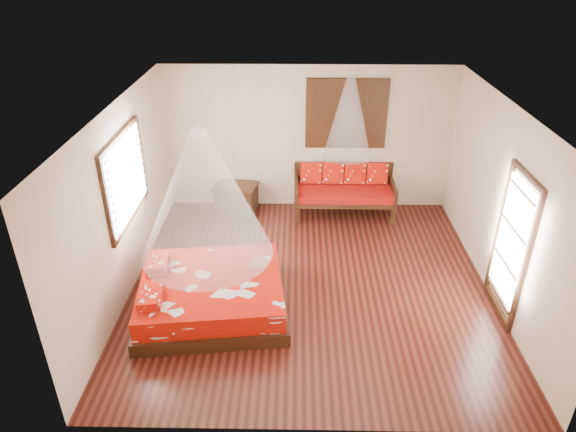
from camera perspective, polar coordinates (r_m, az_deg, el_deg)
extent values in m
cube|color=black|center=(8.15, 2.40, -7.50)|extent=(5.50, 5.50, 0.02)
cube|color=white|center=(6.89, 2.87, 11.87)|extent=(5.50, 5.50, 0.02)
cube|color=beige|center=(7.84, -18.01, 1.46)|extent=(0.02, 5.50, 2.80)
cube|color=beige|center=(7.99, 22.82, 1.10)|extent=(0.02, 5.50, 2.80)
cube|color=beige|center=(9.95, 2.26, 8.59)|extent=(5.50, 0.02, 2.80)
cube|color=beige|center=(5.11, 3.32, -12.81)|extent=(5.50, 0.02, 2.80)
cube|color=black|center=(7.67, -8.36, -9.44)|extent=(2.30, 2.12, 0.20)
cube|color=#B01105|center=(7.52, -8.49, -7.93)|extent=(2.19, 2.01, 0.30)
cube|color=#B01105|center=(7.17, -14.97, -8.58)|extent=(0.36, 0.58, 0.14)
cube|color=#B01105|center=(7.81, -14.21, -5.09)|extent=(0.36, 0.58, 0.14)
cube|color=black|center=(9.68, 1.04, 0.29)|extent=(0.08, 0.08, 0.42)
cube|color=black|center=(9.85, 11.58, 0.19)|extent=(0.08, 0.08, 0.42)
cube|color=black|center=(10.33, 1.05, 2.20)|extent=(0.08, 0.08, 0.42)
cube|color=black|center=(10.49, 10.95, 2.09)|extent=(0.08, 0.08, 0.42)
cube|color=black|center=(9.97, 6.24, 2.10)|extent=(1.92, 0.85, 0.08)
cube|color=#870407|center=(9.92, 6.27, 2.67)|extent=(1.86, 0.79, 0.14)
cube|color=black|center=(10.20, 6.16, 4.52)|extent=(1.92, 0.06, 0.55)
cube|color=black|center=(9.86, 0.94, 2.99)|extent=(0.06, 0.85, 0.30)
cube|color=black|center=(10.03, 11.54, 2.85)|extent=(0.06, 0.85, 0.30)
cube|color=#B01105|center=(10.01, 2.57, 4.78)|extent=(0.41, 0.20, 0.42)
cube|color=#B01105|center=(10.03, 5.02, 4.75)|extent=(0.41, 0.20, 0.42)
cube|color=#B01105|center=(10.07, 7.45, 4.71)|extent=(0.41, 0.20, 0.42)
cube|color=#B01105|center=(10.13, 9.86, 4.66)|extent=(0.41, 0.20, 0.42)
cube|color=black|center=(10.19, -5.77, 1.91)|extent=(0.84, 0.67, 0.50)
cube|color=black|center=(10.07, -5.85, 3.30)|extent=(0.89, 0.72, 0.05)
cube|color=black|center=(9.80, 6.51, 11.19)|extent=(1.52, 0.06, 1.32)
cube|color=black|center=(9.79, 6.52, 11.17)|extent=(1.35, 0.04, 1.10)
cube|color=black|center=(7.87, -17.63, 4.07)|extent=(0.08, 1.74, 1.34)
cube|color=white|center=(7.86, -17.35, 4.07)|extent=(0.04, 1.54, 1.10)
cube|color=black|center=(7.65, 23.52, -3.30)|extent=(0.08, 1.02, 2.16)
cube|color=white|center=(7.59, 23.52, -2.65)|extent=(0.03, 0.82, 1.70)
cylinder|color=brown|center=(7.70, -3.28, -5.20)|extent=(0.29, 0.29, 0.03)
cone|color=white|center=(6.75, -9.38, 2.40)|extent=(1.79, 1.79, 1.80)
cone|color=white|center=(9.32, 6.79, 10.92)|extent=(0.87, 0.87, 1.50)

